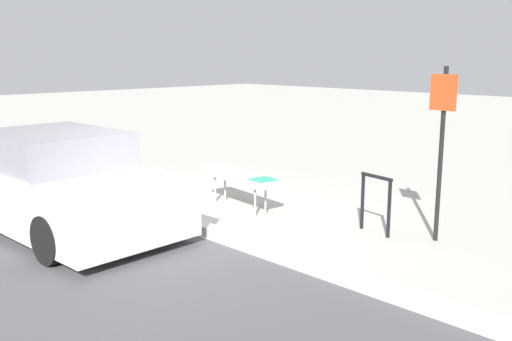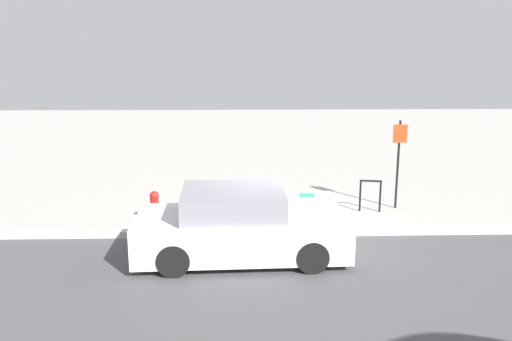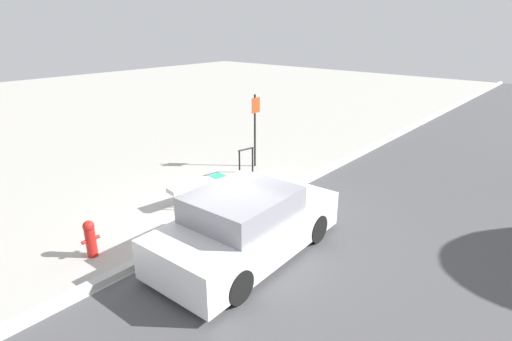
# 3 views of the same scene
# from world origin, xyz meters

# --- Properties ---
(ground_plane) EXTENTS (60.00, 60.00, 0.00)m
(ground_plane) POSITION_xyz_m (0.00, 0.00, 0.00)
(ground_plane) COLOR #ADAAA3
(curb) EXTENTS (60.00, 0.20, 0.13)m
(curb) POSITION_xyz_m (0.00, 0.00, 0.07)
(curb) COLOR #B7B7B2
(curb) RESTS_ON ground_plane
(bench) EXTENTS (1.63, 0.57, 0.58)m
(bench) POSITION_xyz_m (-0.01, 1.28, 0.50)
(bench) COLOR #99999E
(bench) RESTS_ON ground_plane
(bike_rack) EXTENTS (0.55, 0.15, 0.83)m
(bike_rack) POSITION_xyz_m (2.29, 1.70, 0.50)
(bike_rack) COLOR black
(bike_rack) RESTS_ON ground_plane
(sign_post) EXTENTS (0.36, 0.08, 2.30)m
(sign_post) POSITION_xyz_m (3.05, 2.00, 1.38)
(sign_post) COLOR black
(sign_post) RESTS_ON ground_plane
(fire_hydrant) EXTENTS (0.36, 0.22, 0.77)m
(fire_hydrant) POSITION_xyz_m (-3.06, 0.98, 0.41)
(fire_hydrant) COLOR red
(fire_hydrant) RESTS_ON ground_plane
(parked_car_near) EXTENTS (4.08, 1.93, 1.38)m
(parked_car_near) POSITION_xyz_m (-1.03, -1.29, 0.64)
(parked_car_near) COLOR black
(parked_car_near) RESTS_ON ground_plane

